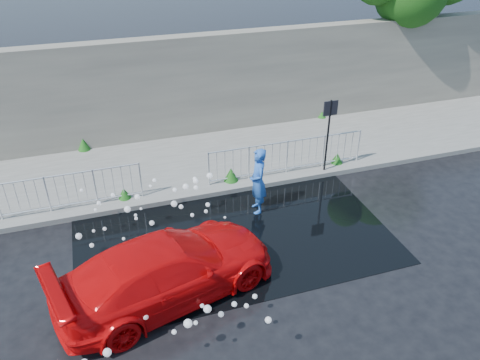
# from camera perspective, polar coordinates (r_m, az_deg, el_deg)

# --- Properties ---
(ground) EXTENTS (90.00, 90.00, 0.00)m
(ground) POSITION_cam_1_polar(r_m,az_deg,el_deg) (11.48, -1.88, -10.02)
(ground) COLOR black
(ground) RESTS_ON ground
(pavement) EXTENTS (30.00, 4.00, 0.15)m
(pavement) POSITION_cam_1_polar(r_m,az_deg,el_deg) (15.46, -7.09, 1.95)
(pavement) COLOR #63635F
(pavement) RESTS_ON ground
(curb) EXTENTS (30.00, 0.25, 0.16)m
(curb) POSITION_cam_1_polar(r_m,az_deg,el_deg) (13.77, -5.39, -1.89)
(curb) COLOR #63635F
(curb) RESTS_ON ground
(retaining_wall) EXTENTS (30.00, 0.60, 3.50)m
(retaining_wall) POSITION_cam_1_polar(r_m,az_deg,el_deg) (16.69, -9.07, 10.95)
(retaining_wall) COLOR #635C53
(retaining_wall) RESTS_ON pavement
(puddle) EXTENTS (8.00, 5.00, 0.01)m
(puddle) POSITION_cam_1_polar(r_m,az_deg,el_deg) (12.32, -0.95, -6.62)
(puddle) COLOR black
(puddle) RESTS_ON ground
(sign_post) EXTENTS (0.45, 0.06, 2.50)m
(sign_post) POSITION_cam_1_polar(r_m,az_deg,el_deg) (14.39, 10.78, 6.66)
(sign_post) COLOR black
(sign_post) RESTS_ON ground
(railing_left) EXTENTS (5.05, 0.05, 1.10)m
(railing_left) POSITION_cam_1_polar(r_m,az_deg,el_deg) (13.63, -22.46, -1.50)
(railing_left) COLOR silver
(railing_left) RESTS_ON pavement
(railing_right) EXTENTS (5.05, 0.05, 1.10)m
(railing_right) POSITION_cam_1_polar(r_m,az_deg,el_deg) (14.53, 5.75, 2.98)
(railing_right) COLOR silver
(railing_right) RESTS_ON pavement
(weeds) EXTENTS (12.17, 3.93, 0.42)m
(weeds) POSITION_cam_1_polar(r_m,az_deg,el_deg) (14.82, -8.18, 1.65)
(weeds) COLOR #195215
(weeds) RESTS_ON pavement
(water_spray) EXTENTS (3.74, 5.55, 1.09)m
(water_spray) POSITION_cam_1_polar(r_m,az_deg,el_deg) (11.18, -9.60, -7.16)
(water_spray) COLOR white
(water_spray) RESTS_ON ground
(red_car) EXTENTS (5.25, 3.26, 1.42)m
(red_car) POSITION_cam_1_polar(r_m,az_deg,el_deg) (10.35, -8.86, -10.69)
(red_car) COLOR red
(red_car) RESTS_ON ground
(person) EXTENTS (0.54, 0.75, 1.91)m
(person) POSITION_cam_1_polar(r_m,az_deg,el_deg) (12.71, 2.20, -0.14)
(person) COLOR blue
(person) RESTS_ON ground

